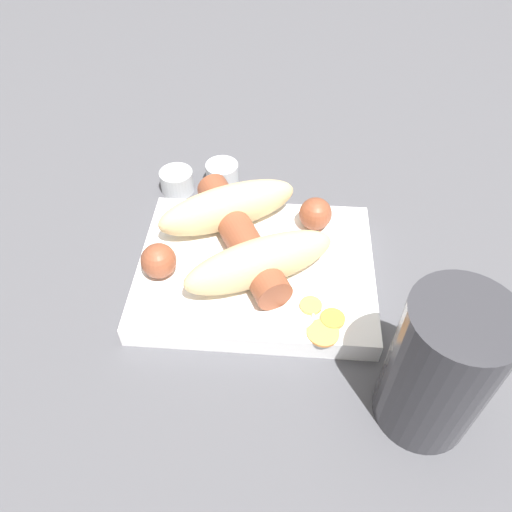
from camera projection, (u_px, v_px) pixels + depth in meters
The scene contains 8 objects.
ground_plane at pixel (256, 278), 0.53m from camera, with size 3.00×3.00×0.00m, color #4C4C51.
food_tray at pixel (256, 270), 0.52m from camera, with size 0.24×0.19×0.02m.
bread_roll at pixel (243, 233), 0.50m from camera, with size 0.19×0.18×0.05m.
sausage at pixel (241, 236), 0.51m from camera, with size 0.19×0.17×0.04m.
pickled_veggies at pixel (313, 319), 0.46m from camera, with size 0.07×0.06×0.00m.
condiment_cup_near at pixel (222, 175), 0.62m from camera, with size 0.04×0.04×0.03m.
condiment_cup_far at pixel (177, 182), 0.61m from camera, with size 0.04×0.04×0.03m.
drink_glass at pixel (440, 368), 0.38m from camera, with size 0.08×0.08×0.14m.
Camera 1 is at (0.02, -0.34, 0.40)m, focal length 35.00 mm.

